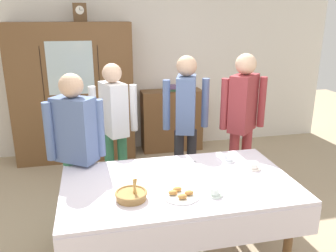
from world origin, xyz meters
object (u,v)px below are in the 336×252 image
mantel_clock (80,12)px  bookshelf_low (172,120)px  dining_table (180,194)px  person_behind_table_left (114,119)px  person_behind_table_right (243,114)px  tea_cup_near_left (254,166)px  spoon_center (192,161)px  person_beside_shelf (76,142)px  spoon_near_left (209,170)px  wall_cabinet (73,93)px  bread_basket (131,195)px  pastry_plate (181,194)px  person_by_cabinet (186,114)px  tea_cup_mid_right (215,192)px  spoon_far_left (156,163)px  book_stack (172,88)px  tea_cup_center (228,158)px

mantel_clock → bookshelf_low: 2.05m
dining_table → person_behind_table_left: (-0.42, 1.29, 0.28)m
mantel_clock → person_behind_table_right: bearing=-44.2°
tea_cup_near_left → spoon_center: (-0.49, 0.27, -0.02)m
dining_table → person_behind_table_right: person_behind_table_right is taller
person_beside_shelf → spoon_near_left: bearing=-19.8°
wall_cabinet → bread_basket: 2.80m
person_beside_shelf → pastry_plate: bearing=-46.2°
spoon_center → person_by_cabinet: bearing=79.1°
tea_cup_mid_right → spoon_near_left: bearing=76.1°
dining_table → person_by_cabinet: 1.22m
tea_cup_near_left → pastry_plate: bearing=-156.2°
person_by_cabinet → person_behind_table_right: person_behind_table_right is taller
bread_basket → person_beside_shelf: bearing=117.9°
wall_cabinet → spoon_center: bearing=-63.0°
person_by_cabinet → person_beside_shelf: (-1.17, -0.52, -0.05)m
dining_table → spoon_center: 0.46m
pastry_plate → spoon_far_left: size_ratio=2.35×
book_stack → spoon_center: book_stack is taller
pastry_plate → person_by_cabinet: 1.40m
tea_cup_near_left → spoon_near_left: bearing=170.9°
tea_cup_mid_right → person_by_cabinet: size_ratio=0.08×
pastry_plate → person_behind_table_left: 1.54m
bookshelf_low → tea_cup_mid_right: size_ratio=7.29×
tea_cup_mid_right → spoon_near_left: (0.11, 0.43, -0.02)m
tea_cup_mid_right → tea_cup_center: size_ratio=1.00×
pastry_plate → person_beside_shelf: bearing=133.8°
person_beside_shelf → person_behind_table_right: bearing=11.4°
wall_cabinet → mantel_clock: bearing=-0.2°
dining_table → pastry_plate: (-0.04, -0.20, 0.10)m
wall_cabinet → book_stack: bearing=2.0°
tea_cup_mid_right → spoon_center: 0.64m
dining_table → person_beside_shelf: bearing=143.6°
spoon_far_left → person_behind_table_left: size_ratio=0.08×
dining_table → spoon_far_left: 0.45m
bread_basket → pastry_plate: bearing=-5.9°
spoon_near_left → person_beside_shelf: bearing=160.2°
book_stack → person_by_cabinet: person_by_cabinet is taller
dining_table → wall_cabinet: 2.76m
mantel_clock → spoon_far_left: bearing=-74.2°
tea_cup_center → person_beside_shelf: bearing=169.3°
spoon_center → person_behind_table_left: person_behind_table_left is taller
spoon_far_left → bookshelf_low: bearing=73.2°
spoon_near_left → person_by_cabinet: (0.04, 0.93, 0.24)m
person_by_cabinet → person_behind_table_left: size_ratio=1.05×
wall_cabinet → spoon_far_left: size_ratio=16.47×
dining_table → bookshelf_low: bookshelf_low is taller
dining_table → tea_cup_mid_right: bearing=-49.0°
tea_cup_mid_right → pastry_plate: 0.26m
tea_cup_near_left → pastry_plate: tea_cup_near_left is taller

